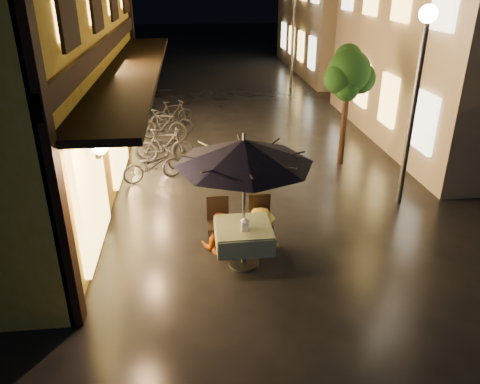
{
  "coord_description": "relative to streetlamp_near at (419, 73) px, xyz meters",
  "views": [
    {
      "loc": [
        -1.66,
        -7.16,
        4.75
      ],
      "look_at": [
        -0.82,
        0.49,
        1.15
      ],
      "focal_mm": 35.0,
      "sensor_mm": 36.0,
      "label": 1
    }
  ],
  "objects": [
    {
      "name": "streetlamp_near",
      "position": [
        0.0,
        0.0,
        0.0
      ],
      "size": [
        0.36,
        0.36,
        4.23
      ],
      "color": "#59595E",
      "rests_on": "ground"
    },
    {
      "name": "bicycle_4",
      "position": [
        -5.28,
        5.82,
        -2.51
      ],
      "size": [
        1.62,
        1.1,
        0.81
      ],
      "primitive_type": "imported",
      "rotation": [
        0.0,
        0.0,
        1.16
      ],
      "color": "black",
      "rests_on": "ground"
    },
    {
      "name": "person_yellow",
      "position": [
        -3.44,
        -1.52,
        -2.15
      ],
      "size": [
        1.06,
        0.72,
        1.52
      ],
      "primitive_type": "imported",
      "rotation": [
        0.0,
        0.0,
        2.98
      ],
      "color": "yellow",
      "rests_on": "ground"
    },
    {
      "name": "bicycle_5",
      "position": [
        -5.24,
        6.49,
        -2.47
      ],
      "size": [
        1.52,
        0.96,
        0.89
      ],
      "primitive_type": "imported",
      "rotation": [
        0.0,
        0.0,
        1.97
      ],
      "color": "black",
      "rests_on": "ground"
    },
    {
      "name": "streetlamp_far",
      "position": [
        0.0,
        12.0,
        0.0
      ],
      "size": [
        0.36,
        0.36,
        4.23
      ],
      "color": "#59595E",
      "rests_on": "ground"
    },
    {
      "name": "bicycle_0",
      "position": [
        -5.66,
        1.88,
        -2.51
      ],
      "size": [
        1.62,
        1.05,
        0.81
      ],
      "primitive_type": "imported",
      "rotation": [
        0.0,
        0.0,
        1.94
      ],
      "color": "#212228",
      "rests_on": "ground"
    },
    {
      "name": "table_lantern",
      "position": [
        -3.82,
        -2.27,
        -2.0
      ],
      "size": [
        0.16,
        0.16,
        0.25
      ],
      "color": "white",
      "rests_on": "cafe_table"
    },
    {
      "name": "cafe_table",
      "position": [
        -3.82,
        -2.11,
        -2.33
      ],
      "size": [
        0.99,
        0.99,
        0.78
      ],
      "color": "#59595E",
      "rests_on": "ground"
    },
    {
      "name": "bicycle_2",
      "position": [
        -5.42,
        3.26,
        -2.5
      ],
      "size": [
        1.62,
        0.71,
        0.83
      ],
      "primitive_type": "imported",
      "rotation": [
        0.0,
        0.0,
        1.47
      ],
      "color": "black",
      "rests_on": "ground"
    },
    {
      "name": "patio_umbrella",
      "position": [
        -3.82,
        -2.11,
        -0.77
      ],
      "size": [
        2.31,
        2.31,
        2.46
      ],
      "color": "#59595E",
      "rests_on": "ground"
    },
    {
      "name": "person_orange",
      "position": [
        -4.22,
        -1.53,
        -2.19
      ],
      "size": [
        0.8,
        0.69,
        1.45
      ],
      "primitive_type": "imported",
      "rotation": [
        0.0,
        0.0,
        2.93
      ],
      "color": "#B84600",
      "rests_on": "ground"
    },
    {
      "name": "ground",
      "position": [
        -3.0,
        -2.0,
        -2.92
      ],
      "size": [
        90.0,
        90.0,
        0.0
      ],
      "primitive_type": "plane",
      "color": "black",
      "rests_on": "ground"
    },
    {
      "name": "bicycle_1",
      "position": [
        -5.4,
        3.14,
        -2.44
      ],
      "size": [
        1.61,
        0.49,
        0.96
      ],
      "primitive_type": "imported",
      "rotation": [
        0.0,
        0.0,
        1.6
      ],
      "color": "#23242A",
      "rests_on": "ground"
    },
    {
      "name": "cafe_chair_right",
      "position": [
        -3.42,
        -1.38,
        -2.38
      ],
      "size": [
        0.42,
        0.42,
        0.97
      ],
      "color": "black",
      "rests_on": "ground"
    },
    {
      "name": "cafe_chair_left",
      "position": [
        -4.22,
        -1.38,
        -2.38
      ],
      "size": [
        0.42,
        0.42,
        0.97
      ],
      "color": "black",
      "rests_on": "ground"
    },
    {
      "name": "street_tree",
      "position": [
        -0.59,
        2.51,
        -0.5
      ],
      "size": [
        1.43,
        1.2,
        3.15
      ],
      "color": "black",
      "rests_on": "ground"
    },
    {
      "name": "bicycle_3",
      "position": [
        -5.51,
        5.02,
        -2.43
      ],
      "size": [
        1.68,
        0.98,
        0.97
      ],
      "primitive_type": "imported",
      "rotation": [
        0.0,
        0.0,
        1.22
      ],
      "color": "black",
      "rests_on": "ground"
    }
  ]
}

